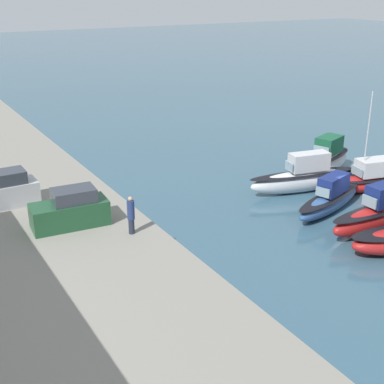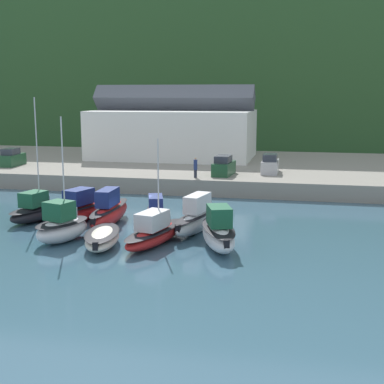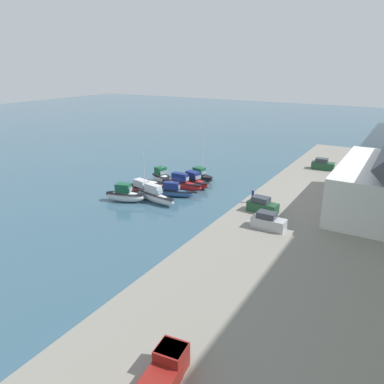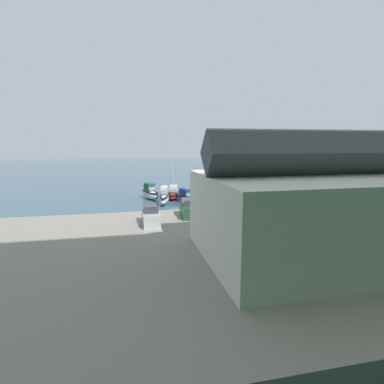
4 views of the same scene
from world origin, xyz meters
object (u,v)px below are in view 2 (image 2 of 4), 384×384
at_px(moored_boat_3, 156,215).
at_px(parked_car_2, 270,165).
at_px(moored_boat_5, 62,226).
at_px(moored_boat_8, 218,232).
at_px(person_on_quay, 195,167).
at_px(moored_boat_1, 82,209).
at_px(moored_boat_6, 102,238).
at_px(moored_boat_2, 109,211).
at_px(moored_boat_4, 199,217).
at_px(moored_boat_7, 155,232).
at_px(parked_car_0, 224,167).
at_px(parked_car_1, 12,158).
at_px(moored_boat_0, 36,210).

xyz_separation_m(moored_boat_3, parked_car_2, (7.79, 19.45, 1.75)).
relative_size(moored_boat_5, moored_boat_8, 1.30).
height_order(parked_car_2, person_on_quay, parked_car_2).
bearing_deg(moored_boat_3, parked_car_2, 50.83).
height_order(moored_boat_1, parked_car_2, parked_car_2).
bearing_deg(moored_boat_6, moored_boat_2, 93.98).
bearing_deg(moored_boat_1, moored_boat_5, -63.14).
bearing_deg(moored_boat_5, moored_boat_3, 65.94).
bearing_deg(moored_boat_4, moored_boat_7, -107.22).
xyz_separation_m(moored_boat_3, moored_boat_5, (-5.26, -6.05, 0.23)).
relative_size(moored_boat_4, parked_car_0, 2.01).
distance_m(moored_boat_2, parked_car_1, 28.25).
distance_m(moored_boat_2, moored_boat_8, 10.77).
distance_m(moored_boat_0, person_on_quay, 18.35).
relative_size(moored_boat_2, moored_boat_3, 1.09).
xyz_separation_m(moored_boat_4, parked_car_0, (-0.83, 17.82, 1.56)).
relative_size(moored_boat_0, parked_car_0, 2.36).
height_order(moored_boat_2, parked_car_1, parked_car_1).
bearing_deg(moored_boat_2, moored_boat_8, -27.71).
relative_size(moored_boat_4, person_on_quay, 4.07).
distance_m(moored_boat_6, moored_boat_7, 3.66).
bearing_deg(person_on_quay, moored_boat_4, -77.27).
distance_m(moored_boat_6, person_on_quay, 21.21).
bearing_deg(moored_boat_7, moored_boat_5, -160.57).
height_order(moored_boat_2, moored_boat_4, moored_boat_2).
bearing_deg(moored_boat_1, moored_boat_0, -151.69).
bearing_deg(moored_boat_3, moored_boat_2, 172.23).
height_order(moored_boat_1, moored_boat_8, moored_boat_8).
bearing_deg(moored_boat_8, moored_boat_5, 164.56).
xyz_separation_m(moored_boat_4, moored_boat_5, (-9.02, -5.07, 0.04)).
bearing_deg(person_on_quay, moored_boat_7, -86.71).
bearing_deg(parked_car_0, moored_boat_6, -97.19).
bearing_deg(moored_boat_4, moored_boat_0, -170.59).
distance_m(moored_boat_2, moored_boat_3, 3.78).
height_order(moored_boat_6, parked_car_1, parked_car_1).
xyz_separation_m(moored_boat_1, moored_boat_2, (2.82, -0.94, 0.11)).
distance_m(moored_boat_6, parked_car_0, 24.04).
xyz_separation_m(moored_boat_3, parked_car_0, (2.93, 16.85, 1.75)).
xyz_separation_m(moored_boat_3, moored_boat_8, (5.98, -5.32, 0.22)).
relative_size(moored_boat_1, moored_boat_7, 0.94).
relative_size(moored_boat_2, person_on_quay, 3.82).
relative_size(moored_boat_0, parked_car_2, 2.43).
xyz_separation_m(moored_boat_2, parked_car_1, (-20.17, 19.71, 1.53)).
bearing_deg(parked_car_0, parked_car_2, 32.88).
bearing_deg(person_on_quay, moored_boat_2, -104.96).
relative_size(moored_boat_0, moored_boat_7, 1.30).
height_order(moored_boat_2, parked_car_2, parked_car_2).
height_order(moored_boat_8, parked_car_0, parked_car_0).
height_order(moored_boat_3, moored_boat_4, moored_boat_4).
relative_size(moored_boat_8, person_on_quay, 3.22).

